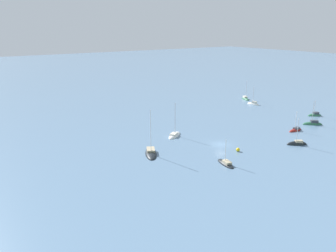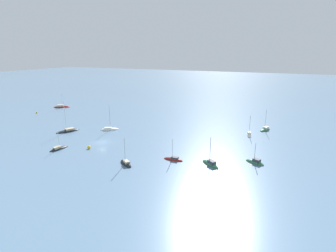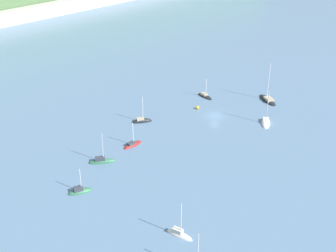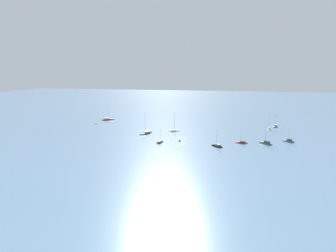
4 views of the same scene
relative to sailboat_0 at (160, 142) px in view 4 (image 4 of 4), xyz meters
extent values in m
plane|color=slate|center=(-7.56, -9.66, -0.09)|extent=(600.00, 600.00, 0.00)
ellipsoid|color=black|center=(-0.01, -0.05, -0.09)|extent=(2.92, 5.88, 1.13)
cube|color=tan|center=(0.08, 0.39, 0.51)|extent=(1.66, 2.24, 0.58)
cylinder|color=silver|center=(-0.07, -0.32, 2.81)|extent=(0.14, 0.14, 5.18)
ellipsoid|color=maroon|center=(42.70, -43.83, -0.09)|extent=(7.52, 5.92, 1.77)
cube|color=beige|center=(43.21, -43.49, 0.81)|extent=(3.09, 2.72, 0.84)
cylinder|color=silver|center=(42.38, -44.04, 3.87)|extent=(0.14, 0.14, 6.96)
ellipsoid|color=#2D6647|center=(-52.27, -42.92, -0.09)|extent=(4.09, 5.91, 1.57)
cube|color=beige|center=(-52.47, -43.33, 0.75)|extent=(2.03, 2.39, 0.81)
cylinder|color=silver|center=(-52.15, -42.66, 3.91)|extent=(0.14, 0.14, 7.14)
ellipsoid|color=black|center=(-23.11, 1.18, -0.09)|extent=(5.09, 3.94, 1.88)
cube|color=tan|center=(-23.45, 1.40, 0.74)|extent=(2.10, 1.85, 0.63)
cylinder|color=silver|center=(-22.89, 1.05, 3.59)|extent=(0.14, 0.14, 6.33)
ellipsoid|color=#2D6647|center=(-52.05, -12.42, -0.09)|extent=(5.11, 3.53, 1.51)
cube|color=#333842|center=(-52.41, -12.27, 0.74)|extent=(2.08, 1.81, 0.83)
cylinder|color=silver|center=(-51.83, -12.52, 2.73)|extent=(0.14, 0.14, 4.82)
ellipsoid|color=silver|center=(-1.90, -21.52, -0.09)|extent=(6.63, 5.36, 1.56)
cube|color=beige|center=(-1.46, -21.24, 0.58)|extent=(2.78, 2.54, 0.49)
cylinder|color=#B2B2B7|center=(-2.17, -21.70, 4.61)|extent=(0.14, 0.14, 8.54)
ellipsoid|color=#2D6647|center=(-42.20, -6.86, -0.09)|extent=(5.62, 4.73, 1.71)
cube|color=#333842|center=(-42.58, -6.58, 0.81)|extent=(2.34, 2.13, 0.87)
cylinder|color=#B2B2B7|center=(-41.97, -7.03, 3.71)|extent=(0.14, 0.14, 6.67)
ellipsoid|color=white|center=(-47.83, -34.89, -0.09)|extent=(2.35, 5.13, 1.50)
cube|color=beige|center=(-47.91, -34.50, 0.77)|extent=(1.30, 1.94, 0.89)
cylinder|color=silver|center=(-47.78, -35.13, 3.49)|extent=(0.14, 0.14, 6.33)
ellipsoid|color=maroon|center=(-32.72, -6.01, -0.09)|extent=(5.17, 1.56, 1.31)
cube|color=#333842|center=(-33.13, -6.01, 0.56)|extent=(1.86, 1.09, 0.58)
cylinder|color=silver|center=(-32.46, -6.01, 2.93)|extent=(0.14, 0.14, 5.33)
ellipsoid|color=black|center=(10.10, -14.06, -0.09)|extent=(6.06, 8.32, 1.41)
cube|color=tan|center=(9.79, -14.63, 0.64)|extent=(2.96, 3.41, 0.68)
cylinder|color=silver|center=(10.28, -13.70, 5.39)|extent=(0.14, 0.14, 10.19)
sphere|color=yellow|center=(43.51, -29.93, 0.26)|extent=(0.69, 0.69, 0.69)
sphere|color=yellow|center=(-7.62, -3.83, 0.36)|extent=(0.89, 0.89, 0.89)
camera|label=1|loc=(46.53, 46.21, 28.10)|focal=35.00mm
camera|label=2|loc=(-56.36, 51.21, 26.71)|focal=28.00mm
camera|label=3|loc=(-93.62, -76.89, 53.19)|focal=50.00mm
camera|label=4|loc=(-24.46, 100.83, 28.38)|focal=28.00mm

